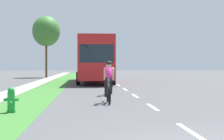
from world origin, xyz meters
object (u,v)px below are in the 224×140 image
cyclist_trailing (109,78)px  pickup_blue (91,69)px  fire_hydrant_green (11,100)px  cyclist_lead (109,81)px  bus_red (95,58)px  street_tree_far (46,31)px  sedan_black (94,70)px

cyclist_trailing → pickup_blue: bearing=90.6°
cyclist_trailing → fire_hydrant_green: bearing=-121.7°
cyclist_lead → bus_red: size_ratio=0.15×
cyclist_trailing → pickup_blue: (-0.39, 39.37, 0.02)m
pickup_blue → cyclist_lead: bearing=-89.8°
fire_hydrant_green → street_tree_far: bearing=95.0°
street_tree_far → cyclist_lead: bearing=-77.7°
sedan_black → street_tree_far: street_tree_far is taller
cyclist_lead → bus_red: (-0.20, 14.67, 1.17)m
fire_hydrant_green → pickup_blue: size_ratio=0.15×
fire_hydrant_green → bus_red: 17.23m
cyclist_trailing → pickup_blue: pickup_blue is taller
cyclist_trailing → sedan_black: bearing=90.1°
sedan_black → cyclist_trailing: bearing=-89.9°
cyclist_lead → bus_red: bearing=90.8°
cyclist_trailing → bus_red: bus_red is taller
fire_hydrant_green → sedan_black: bearing=85.0°
cyclist_trailing → street_tree_far: 23.37m
fire_hydrant_green → pickup_blue: bearing=86.3°
cyclist_trailing → sedan_black: 31.04m
cyclist_trailing → cyclist_lead: bearing=-93.9°
bus_red → street_tree_far: 12.34m
bus_red → sedan_black: bearing=89.0°
cyclist_lead → pickup_blue: 42.46m
street_tree_far → bus_red: bearing=-63.5°
bus_red → pickup_blue: size_ratio=2.27×
fire_hydrant_green → pickup_blue: 44.79m
fire_hydrant_green → street_tree_far: size_ratio=0.11×
pickup_blue → fire_hydrant_green: bearing=-93.7°
bus_red → street_tree_far: size_ratio=1.65×
cyclist_trailing → bus_red: bearing=92.0°
cyclist_lead → street_tree_far: size_ratio=0.24×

